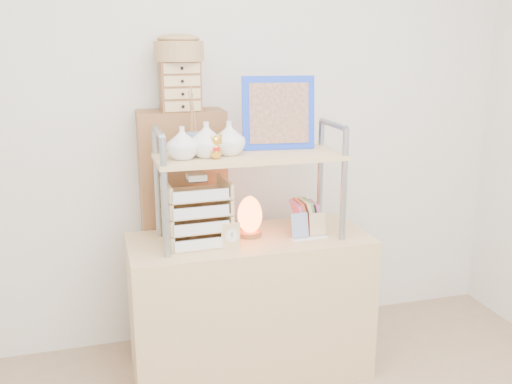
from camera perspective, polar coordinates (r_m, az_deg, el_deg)
room_shell at (r=1.92m, az=5.89°, el=14.63°), size 3.42×3.41×2.61m
desk at (r=3.00m, az=-0.59°, el=-11.36°), size 1.20×0.50×0.75m
cabinet at (r=3.16m, az=-7.16°, el=-4.13°), size 0.46×0.25×1.35m
hutch at (r=2.73m, az=-1.84°, el=4.19°), size 0.90×0.34×0.78m
letter_tray at (r=2.75m, az=-5.88°, el=-2.37°), size 0.30×0.28×0.35m
salt_lamp at (r=2.84m, az=-0.64°, el=-2.41°), size 0.14×0.13×0.21m
desk_clock at (r=2.70m, az=-2.52°, el=-4.37°), size 0.09×0.06×0.12m
postcard_stand at (r=2.84m, az=5.27°, el=-3.89°), size 0.19×0.06×0.13m
drawer_chest at (r=2.98m, az=-7.60°, el=10.43°), size 0.20×0.16×0.25m
woven_basket at (r=2.97m, az=-7.72°, el=13.80°), size 0.25×0.25×0.10m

